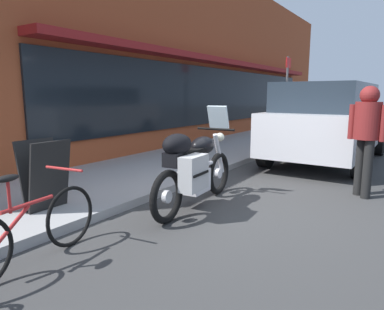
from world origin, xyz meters
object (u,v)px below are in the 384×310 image
Objects in this scene: parking_sign_pole at (287,91)px; pedestrian_walking at (367,128)px; touring_motorcycle at (194,166)px; parked_minivan at (329,121)px; parked_bicycle at (30,230)px; sandwich_board_sign at (45,175)px.

pedestrian_walking is at bearing -150.93° from parking_sign_pole.
parked_minivan is at bearing -8.68° from touring_motorcycle.
parked_bicycle is 7.09m from parked_minivan.
pedestrian_walking is (4.18, -2.24, 0.73)m from parked_bicycle.
sandwich_board_sign is at bearing 178.94° from parking_sign_pole.
parked_bicycle is 0.61× the size of parking_sign_pole.
parked_minivan is 3.03m from pedestrian_walking.
touring_motorcycle is at bearing -9.47° from parked_bicycle.
sandwich_board_sign is at bearing 134.98° from pedestrian_walking.
parked_bicycle is 9.94m from parking_sign_pole.
parked_minivan is at bearing -19.44° from sandwich_board_sign.
parking_sign_pole reaches higher than pedestrian_walking.
touring_motorcycle is 0.45× the size of parked_minivan.
parked_minivan is (4.78, -0.73, 0.36)m from touring_motorcycle.
touring_motorcycle reaches higher than sandwich_board_sign.
parked_bicycle is 0.95× the size of pedestrian_walking.
parked_bicycle is at bearing -129.95° from sandwich_board_sign.
parked_bicycle is 1.39m from sandwich_board_sign.
pedestrian_walking is 6.47m from parking_sign_pole.
parking_sign_pole is (2.82, 1.99, 0.73)m from parked_minivan.
parked_minivan reaches higher than sandwich_board_sign.
touring_motorcycle is 2.25m from parked_bicycle.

